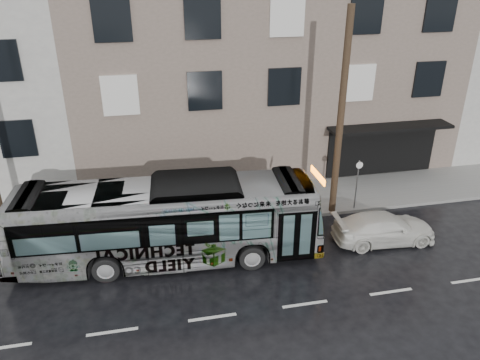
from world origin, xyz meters
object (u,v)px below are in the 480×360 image
object	(u,v)px
bus	(167,221)
white_sedan	(384,228)
utility_pole_front	(341,117)
sign_post	(357,185)

from	to	relation	value
bus	white_sedan	bearing A→B (deg)	-90.32
utility_pole_front	white_sedan	distance (m)	4.97
utility_pole_front	sign_post	xyz separation A→B (m)	(1.10, 0.00, -3.30)
utility_pole_front	bus	bearing A→B (deg)	-165.11
bus	sign_post	bearing A→B (deg)	-73.11
utility_pole_front	sign_post	bearing A→B (deg)	0.00
utility_pole_front	sign_post	distance (m)	3.48
sign_post	bus	world-z (taller)	bus
bus	white_sedan	world-z (taller)	bus
sign_post	bus	bearing A→B (deg)	-166.92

